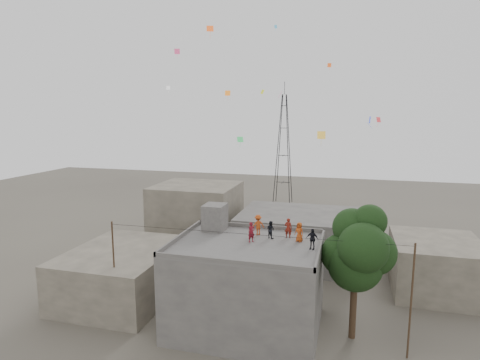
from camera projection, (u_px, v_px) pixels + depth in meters
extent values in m
plane|color=#4D463F|center=(247.00, 326.00, 28.46)|extent=(140.00, 140.00, 0.00)
cube|color=#4F4C49|center=(247.00, 286.00, 27.97)|extent=(10.00, 8.00, 6.00)
cube|color=#5D5A57|center=(247.00, 245.00, 27.47)|extent=(10.00, 8.00, 0.10)
cube|color=#4F4C49|center=(259.00, 226.00, 31.18)|extent=(10.00, 0.15, 0.30)
cube|color=#4F4C49|center=(231.00, 262.00, 23.71)|extent=(10.00, 0.15, 0.30)
cube|color=#4F4C49|center=(320.00, 248.00, 26.16)|extent=(0.15, 8.00, 0.30)
cube|color=#4F4C49|center=(181.00, 236.00, 28.72)|extent=(0.15, 8.00, 0.30)
cube|color=#4F4C49|center=(215.00, 217.00, 30.61)|extent=(1.60, 1.80, 2.00)
cube|color=#585145|center=(123.00, 273.00, 32.90)|extent=(8.00, 10.00, 4.00)
cube|color=#4F4C49|center=(300.00, 237.00, 40.86)|extent=(12.00, 9.00, 5.00)
cube|color=#585145|center=(197.00, 215.00, 45.72)|extent=(9.00, 8.00, 7.00)
cube|color=#585145|center=(436.00, 265.00, 33.97)|extent=(7.00, 8.00, 4.40)
cylinder|color=black|center=(353.00, 310.00, 26.74)|extent=(0.44, 0.44, 4.00)
cylinder|color=black|center=(356.00, 287.00, 26.53)|extent=(0.64, 0.91, 2.14)
sphere|color=black|center=(355.00, 264.00, 26.21)|extent=(3.60, 3.60, 3.60)
sphere|color=black|center=(373.00, 252.00, 26.08)|extent=(3.00, 3.00, 3.00)
sphere|color=black|center=(342.00, 254.00, 26.86)|extent=(2.80, 2.80, 2.80)
sphere|color=black|center=(363.00, 248.00, 25.12)|extent=(3.20, 3.20, 3.20)
sphere|color=black|center=(352.00, 228.00, 26.79)|extent=(2.60, 2.60, 2.60)
sphere|color=black|center=(370.00, 221.00, 26.12)|extent=(2.20, 2.20, 2.20)
cylinder|color=black|center=(114.00, 271.00, 28.91)|extent=(0.12, 0.12, 7.40)
cylinder|color=black|center=(411.00, 302.00, 24.17)|extent=(0.12, 0.12, 7.40)
cylinder|color=black|center=(250.00, 234.00, 25.97)|extent=(20.00, 0.52, 0.02)
cylinder|color=black|center=(277.00, 150.00, 65.51)|extent=(1.27, 1.27, 18.01)
cylinder|color=black|center=(288.00, 151.00, 65.06)|extent=(1.27, 1.27, 18.01)
cylinder|color=black|center=(289.00, 150.00, 66.68)|extent=(1.27, 1.27, 18.01)
cylinder|color=black|center=(279.00, 149.00, 67.12)|extent=(1.27, 1.27, 18.01)
cube|color=black|center=(283.00, 182.00, 66.98)|extent=(2.36, 0.08, 0.08)
cube|color=black|center=(283.00, 182.00, 66.98)|extent=(0.08, 2.36, 0.08)
cube|color=black|center=(283.00, 155.00, 66.24)|extent=(1.81, 0.08, 0.08)
cube|color=black|center=(283.00, 155.00, 66.24)|extent=(0.08, 1.81, 0.08)
cube|color=black|center=(284.00, 128.00, 65.50)|extent=(1.26, 0.08, 0.08)
cube|color=black|center=(284.00, 128.00, 65.50)|extent=(0.08, 1.26, 0.08)
cube|color=black|center=(284.00, 106.00, 64.92)|extent=(0.82, 0.08, 0.08)
cube|color=black|center=(284.00, 106.00, 64.92)|extent=(0.08, 0.82, 0.08)
cylinder|color=black|center=(285.00, 88.00, 64.46)|extent=(0.08, 0.08, 2.00)
imported|color=maroon|center=(288.00, 228.00, 28.69)|extent=(0.55, 0.38, 1.45)
imported|color=#B54614|center=(299.00, 232.00, 27.88)|extent=(0.79, 0.69, 1.37)
imported|color=black|center=(271.00, 230.00, 28.65)|extent=(0.77, 0.72, 1.26)
imported|color=black|center=(312.00, 239.00, 26.29)|extent=(0.87, 0.50, 1.40)
imported|color=#BA4515|center=(258.00, 225.00, 29.41)|extent=(1.13, 0.99, 1.51)
imported|color=maroon|center=(251.00, 232.00, 27.76)|extent=(0.60, 0.61, 1.42)
plane|color=orange|center=(228.00, 93.00, 34.98)|extent=(0.49, 0.21, 0.45)
plane|color=#F62687|center=(280.00, 89.00, 31.62)|extent=(0.29, 0.52, 0.44)
plane|color=yellow|center=(262.00, 92.00, 38.42)|extent=(0.31, 0.47, 0.39)
plane|color=blue|center=(370.00, 120.00, 30.55)|extent=(0.11, 0.52, 0.52)
plane|color=white|center=(168.00, 88.00, 38.10)|extent=(0.40, 0.17, 0.37)
plane|color=#EE561A|center=(329.00, 65.00, 40.16)|extent=(0.39, 0.19, 0.39)
plane|color=green|center=(240.00, 139.00, 32.02)|extent=(0.54, 0.46, 0.42)
plane|color=#E3353C|center=(379.00, 120.00, 31.57)|extent=(0.36, 0.39, 0.40)
plane|color=#FF5A1A|center=(210.00, 29.00, 26.13)|extent=(0.49, 0.36, 0.40)
plane|color=#46A5D2|center=(276.00, 27.00, 37.63)|extent=(0.33, 0.26, 0.30)
plane|color=#E3477D|center=(177.00, 51.00, 33.07)|extent=(0.48, 0.31, 0.41)
plane|color=gold|center=(321.00, 135.00, 26.85)|extent=(0.57, 0.27, 0.51)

